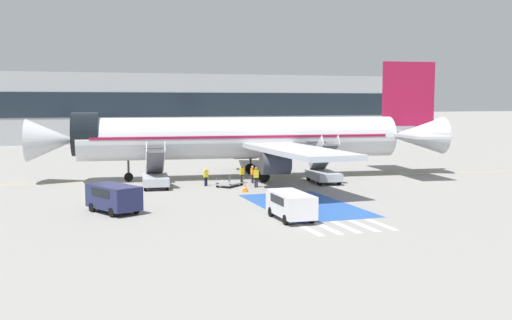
{
  "coord_description": "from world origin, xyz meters",
  "views": [
    {
      "loc": [
        -16.56,
        -55.78,
        7.64
      ],
      "look_at": [
        1.59,
        -1.24,
        1.93
      ],
      "focal_mm": 42.0,
      "sensor_mm": 36.0,
      "label": 1
    }
  ],
  "objects_px": {
    "ground_crew_2": "(256,176)",
    "terminal_building": "(128,108)",
    "service_van_1": "(114,196)",
    "ground_crew_0": "(206,176)",
    "boarding_stairs_forward": "(155,176)",
    "service_van_0": "(291,203)",
    "ground_crew_1": "(252,173)",
    "airliner": "(247,138)",
    "traffic_cone_0": "(245,188)",
    "fuel_tanker": "(247,144)",
    "boarding_stairs_aft": "(323,171)",
    "baggage_cart": "(230,184)",
    "ground_crew_3": "(242,173)"
  },
  "relations": [
    {
      "from": "ground_crew_2",
      "to": "terminal_building",
      "type": "bearing_deg",
      "value": 95.95
    },
    {
      "from": "service_van_1",
      "to": "ground_crew_0",
      "type": "height_order",
      "value": "service_van_1"
    },
    {
      "from": "boarding_stairs_forward",
      "to": "service_van_0",
      "type": "distance_m",
      "value": 18.14
    },
    {
      "from": "boarding_stairs_forward",
      "to": "terminal_building",
      "type": "distance_m",
      "value": 62.86
    },
    {
      "from": "ground_crew_1",
      "to": "airliner",
      "type": "bearing_deg",
      "value": 32.72
    },
    {
      "from": "ground_crew_0",
      "to": "traffic_cone_0",
      "type": "xyz_separation_m",
      "value": [
        2.3,
        -4.43,
        -0.61
      ]
    },
    {
      "from": "fuel_tanker",
      "to": "ground_crew_1",
      "type": "relative_size",
      "value": 5.47
    },
    {
      "from": "boarding_stairs_aft",
      "to": "service_van_1",
      "type": "distance_m",
      "value": 21.98
    },
    {
      "from": "service_van_1",
      "to": "traffic_cone_0",
      "type": "xyz_separation_m",
      "value": [
        11.3,
        6.09,
        -0.82
      ]
    },
    {
      "from": "baggage_cart",
      "to": "ground_crew_1",
      "type": "distance_m",
      "value": 3.05
    },
    {
      "from": "service_van_1",
      "to": "baggage_cart",
      "type": "height_order",
      "value": "service_van_1"
    },
    {
      "from": "boarding_stairs_forward",
      "to": "traffic_cone_0",
      "type": "xyz_separation_m",
      "value": [
        6.75,
        -4.95,
        -0.69
      ]
    },
    {
      "from": "ground_crew_2",
      "to": "traffic_cone_0",
      "type": "xyz_separation_m",
      "value": [
        -1.7,
        -2.16,
        -0.72
      ]
    },
    {
      "from": "boarding_stairs_forward",
      "to": "ground_crew_0",
      "type": "relative_size",
      "value": 3.29
    },
    {
      "from": "boarding_stairs_forward",
      "to": "traffic_cone_0",
      "type": "distance_m",
      "value": 8.39
    },
    {
      "from": "airliner",
      "to": "fuel_tanker",
      "type": "distance_m",
      "value": 23.71
    },
    {
      "from": "boarding_stairs_forward",
      "to": "fuel_tanker",
      "type": "xyz_separation_m",
      "value": [
        16.63,
        26.01,
        0.66
      ]
    },
    {
      "from": "baggage_cart",
      "to": "traffic_cone_0",
      "type": "height_order",
      "value": "baggage_cart"
    },
    {
      "from": "ground_crew_0",
      "to": "ground_crew_3",
      "type": "bearing_deg",
      "value": 167.74
    },
    {
      "from": "ground_crew_3",
      "to": "airliner",
      "type": "bearing_deg",
      "value": 47.72
    },
    {
      "from": "boarding_stairs_aft",
      "to": "traffic_cone_0",
      "type": "relative_size",
      "value": 8.19
    },
    {
      "from": "airliner",
      "to": "ground_crew_2",
      "type": "xyz_separation_m",
      "value": [
        -1.17,
        -6.27,
        -2.97
      ]
    },
    {
      "from": "service_van_0",
      "to": "traffic_cone_0",
      "type": "xyz_separation_m",
      "value": [
        0.72,
        12.16,
        -0.74
      ]
    },
    {
      "from": "fuel_tanker",
      "to": "traffic_cone_0",
      "type": "bearing_deg",
      "value": -25.25
    },
    {
      "from": "service_van_1",
      "to": "baggage_cart",
      "type": "bearing_deg",
      "value": -164.31
    },
    {
      "from": "service_van_0",
      "to": "baggage_cart",
      "type": "xyz_separation_m",
      "value": [
        0.4,
        15.73,
        -0.82
      ]
    },
    {
      "from": "ground_crew_2",
      "to": "traffic_cone_0",
      "type": "distance_m",
      "value": 2.84
    },
    {
      "from": "fuel_tanker",
      "to": "ground_crew_0",
      "type": "distance_m",
      "value": 29.2
    },
    {
      "from": "baggage_cart",
      "to": "terminal_building",
      "type": "xyz_separation_m",
      "value": [
        -1.78,
        63.84,
        6.03
      ]
    },
    {
      "from": "fuel_tanker",
      "to": "service_van_0",
      "type": "distance_m",
      "value": 44.41
    },
    {
      "from": "baggage_cart",
      "to": "traffic_cone_0",
      "type": "xyz_separation_m",
      "value": [
        0.32,
        -3.57,
        0.08
      ]
    },
    {
      "from": "boarding_stairs_aft",
      "to": "baggage_cart",
      "type": "distance_m",
      "value": 8.99
    },
    {
      "from": "ground_crew_0",
      "to": "ground_crew_1",
      "type": "bearing_deg",
      "value": 163.64
    },
    {
      "from": "boarding_stairs_aft",
      "to": "service_van_0",
      "type": "relative_size",
      "value": 1.21
    },
    {
      "from": "airliner",
      "to": "boarding_stairs_forward",
      "type": "height_order",
      "value": "airliner"
    },
    {
      "from": "ground_crew_3",
      "to": "baggage_cart",
      "type": "bearing_deg",
      "value": -152.6
    },
    {
      "from": "ground_crew_0",
      "to": "service_van_0",
      "type": "bearing_deg",
      "value": 71.9
    },
    {
      "from": "boarding_stairs_aft",
      "to": "fuel_tanker",
      "type": "relative_size",
      "value": 0.61
    },
    {
      "from": "baggage_cart",
      "to": "ground_crew_0",
      "type": "relative_size",
      "value": 1.77
    },
    {
      "from": "baggage_cart",
      "to": "terminal_building",
      "type": "relative_size",
      "value": 0.02
    },
    {
      "from": "ground_crew_2",
      "to": "terminal_building",
      "type": "height_order",
      "value": "terminal_building"
    },
    {
      "from": "ground_crew_3",
      "to": "boarding_stairs_aft",
      "type": "bearing_deg",
      "value": -31.9
    },
    {
      "from": "airliner",
      "to": "baggage_cart",
      "type": "xyz_separation_m",
      "value": [
        -3.19,
        -4.86,
        -3.76
      ]
    },
    {
      "from": "service_van_1",
      "to": "service_van_0",
      "type": "bearing_deg",
      "value": 124.5
    },
    {
      "from": "baggage_cart",
      "to": "service_van_0",
      "type": "bearing_deg",
      "value": -45.1
    },
    {
      "from": "baggage_cart",
      "to": "traffic_cone_0",
      "type": "relative_size",
      "value": 4.41
    },
    {
      "from": "traffic_cone_0",
      "to": "terminal_building",
      "type": "relative_size",
      "value": 0.01
    },
    {
      "from": "traffic_cone_0",
      "to": "ground_crew_1",
      "type": "bearing_deg",
      "value": 65.47
    },
    {
      "from": "fuel_tanker",
      "to": "baggage_cart",
      "type": "relative_size",
      "value": 3.06
    },
    {
      "from": "ground_crew_1",
      "to": "boarding_stairs_forward",
      "type": "bearing_deg",
      "value": 132.78
    }
  ]
}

